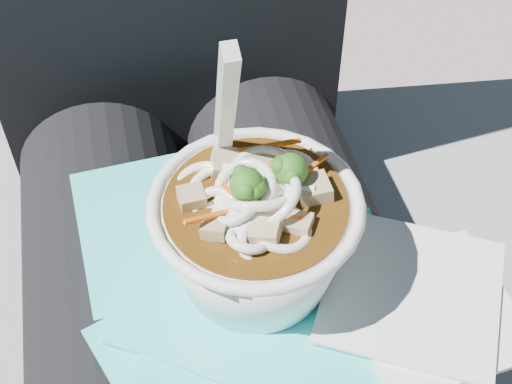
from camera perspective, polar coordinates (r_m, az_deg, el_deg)
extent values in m
cube|color=gray|center=(0.97, -3.67, -13.43)|extent=(1.05, 0.62, 0.48)
cylinder|color=black|center=(0.62, -10.50, -12.49)|extent=(0.16, 0.48, 0.16)
cylinder|color=black|center=(0.63, 5.29, -9.54)|extent=(0.16, 0.48, 0.16)
cube|color=#33D2D6|center=(0.59, -6.22, -2.33)|extent=(0.17, 0.16, 0.00)
cube|color=#33D2D6|center=(0.55, 0.33, -6.21)|extent=(0.19, 0.19, 0.00)
cube|color=#33D2D6|center=(0.51, -5.60, -13.74)|extent=(0.14, 0.16, 0.00)
cube|color=#33D2D6|center=(0.54, 3.89, -7.61)|extent=(0.15, 0.15, 0.00)
cube|color=#33D2D6|center=(0.52, -0.38, -11.69)|extent=(0.19, 0.22, 0.00)
cube|color=#33D2D6|center=(0.53, 0.13, -8.48)|extent=(0.23, 0.22, 0.00)
cube|color=#33D2D6|center=(0.51, 7.03, -12.75)|extent=(0.18, 0.17, 0.00)
cube|color=#33D2D6|center=(0.52, -0.32, -10.32)|extent=(0.18, 0.16, 0.00)
cube|color=#33D2D6|center=(0.52, -0.24, -8.78)|extent=(0.22, 0.20, 0.00)
cube|color=#33D2D6|center=(0.52, 1.67, -8.86)|extent=(0.23, 0.23, 0.00)
cube|color=white|center=(0.53, 13.95, -9.15)|extent=(0.12, 0.12, 0.00)
cube|color=white|center=(0.53, 12.39, -7.74)|extent=(0.17, 0.17, 0.00)
torus|color=white|center=(0.47, 0.00, -0.98)|extent=(0.15, 0.15, 0.01)
cylinder|color=#412509|center=(0.48, 0.00, -1.21)|extent=(0.12, 0.12, 0.01)
torus|color=white|center=(0.46, 1.38, -0.62)|extent=(0.05, 0.06, 0.05)
torus|color=white|center=(0.46, -1.71, -1.37)|extent=(0.05, 0.05, 0.02)
torus|color=white|center=(0.48, -1.32, -0.18)|extent=(0.05, 0.06, 0.05)
torus|color=white|center=(0.45, -0.57, -3.67)|extent=(0.04, 0.04, 0.02)
torus|color=white|center=(0.47, -3.25, -1.63)|extent=(0.05, 0.05, 0.03)
torus|color=white|center=(0.45, 0.84, -4.13)|extent=(0.05, 0.04, 0.03)
torus|color=white|center=(0.48, -4.29, 0.40)|extent=(0.06, 0.06, 0.02)
torus|color=white|center=(0.47, -3.15, -0.08)|extent=(0.05, 0.05, 0.03)
torus|color=white|center=(0.47, 0.05, -0.54)|extent=(0.05, 0.04, 0.04)
torus|color=white|center=(0.49, 2.53, 1.38)|extent=(0.06, 0.06, 0.01)
torus|color=white|center=(0.48, 1.06, 0.47)|extent=(0.04, 0.04, 0.03)
torus|color=white|center=(0.46, 2.02, -2.87)|extent=(0.06, 0.06, 0.02)
torus|color=white|center=(0.47, -0.88, 0.40)|extent=(0.05, 0.06, 0.03)
torus|color=white|center=(0.46, 0.18, -1.72)|extent=(0.05, 0.05, 0.03)
torus|color=white|center=(0.48, 0.73, 1.62)|extent=(0.06, 0.06, 0.01)
torus|color=white|center=(0.46, 1.15, -0.01)|extent=(0.04, 0.04, 0.02)
cylinder|color=white|center=(0.47, 2.94, 0.32)|extent=(0.03, 0.01, 0.01)
cylinder|color=white|center=(0.46, -1.31, -1.50)|extent=(0.02, 0.03, 0.02)
cylinder|color=white|center=(0.47, 3.30, 0.13)|extent=(0.03, 0.02, 0.01)
cylinder|color=white|center=(0.47, -0.37, 0.62)|extent=(0.03, 0.03, 0.02)
cylinder|color=#7E9F4D|center=(0.48, 2.75, 0.78)|extent=(0.01, 0.01, 0.01)
sphere|color=#1D5513|center=(0.47, 2.80, 1.78)|extent=(0.02, 0.02, 0.02)
sphere|color=#1D5513|center=(0.47, 2.00, 2.26)|extent=(0.01, 0.01, 0.01)
sphere|color=#1D5513|center=(0.47, 1.88, 2.10)|extent=(0.01, 0.01, 0.01)
sphere|color=#1D5513|center=(0.46, 2.87, 1.25)|extent=(0.01, 0.01, 0.01)
sphere|color=#1D5513|center=(0.46, 1.89, 2.07)|extent=(0.01, 0.01, 0.01)
cylinder|color=#7E9F4D|center=(0.47, -0.71, -0.42)|extent=(0.01, 0.01, 0.01)
sphere|color=#1D5513|center=(0.46, -0.72, 0.58)|extent=(0.02, 0.02, 0.02)
sphere|color=#1D5513|center=(0.46, -1.21, 1.53)|extent=(0.01, 0.01, 0.01)
sphere|color=#1D5513|center=(0.45, -0.78, 0.11)|extent=(0.01, 0.01, 0.01)
sphere|color=#1D5513|center=(0.45, -0.10, 0.10)|extent=(0.01, 0.01, 0.01)
sphere|color=#1D5513|center=(0.46, 0.11, 0.30)|extent=(0.01, 0.01, 0.01)
cube|color=orange|center=(0.46, 1.95, -1.95)|extent=(0.03, 0.02, 0.01)
cube|color=orange|center=(0.48, 0.67, 2.07)|extent=(0.04, 0.02, 0.01)
cube|color=orange|center=(0.48, 4.28, 1.82)|extent=(0.04, 0.03, 0.01)
cube|color=orange|center=(0.49, 0.85, 3.68)|extent=(0.05, 0.01, 0.01)
cube|color=orange|center=(0.49, 0.71, 2.40)|extent=(0.03, 0.03, 0.01)
cube|color=orange|center=(0.49, -1.14, 2.31)|extent=(0.01, 0.05, 0.01)
cube|color=orange|center=(0.48, 1.54, 1.13)|extent=(0.03, 0.01, 0.01)
cube|color=orange|center=(0.46, -1.11, -0.89)|extent=(0.02, 0.03, 0.02)
cube|color=orange|center=(0.45, -3.70, -1.95)|extent=(0.04, 0.02, 0.01)
cube|color=tan|center=(0.48, 4.58, 0.14)|extent=(0.02, 0.02, 0.02)
cube|color=tan|center=(0.49, 0.83, 2.16)|extent=(0.03, 0.03, 0.02)
cube|color=tan|center=(0.49, -2.37, 2.21)|extent=(0.03, 0.03, 0.02)
cube|color=tan|center=(0.47, -5.19, -0.41)|extent=(0.02, 0.02, 0.01)
cube|color=tan|center=(0.45, -3.33, -2.93)|extent=(0.02, 0.02, 0.01)
cube|color=tan|center=(0.45, 0.76, -3.26)|extent=(0.02, 0.02, 0.01)
cube|color=tan|center=(0.46, 3.46, -2.64)|extent=(0.02, 0.02, 0.01)
ellipsoid|color=silver|center=(0.46, -1.12, -1.64)|extent=(0.03, 0.04, 0.01)
cube|color=silver|center=(0.46, -2.44, 6.75)|extent=(0.01, 0.06, 0.13)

